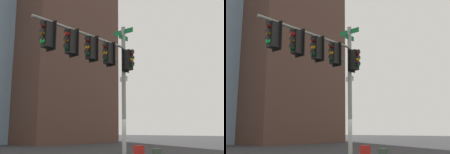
# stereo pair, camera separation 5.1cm
# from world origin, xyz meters

# --- Properties ---
(signal_pole_assembly) EXTENTS (1.20, 5.77, 7.19)m
(signal_pole_assembly) POSITION_xyz_m (0.20, 1.71, 5.12)
(signal_pole_assembly) COLOR gray
(signal_pole_assembly) RESTS_ON ground_plane
(newspaper_box) EXTENTS (0.54, 0.64, 1.05)m
(newspaper_box) POSITION_xyz_m (2.31, -4.26, 0.53)
(newspaper_box) COLOR red
(newspaper_box) RESTS_ON ground_plane
(building_brick_midblock) EXTENTS (17.11, 16.88, 43.32)m
(building_brick_midblock) POSITION_xyz_m (31.79, -19.86, 21.66)
(building_brick_midblock) COLOR #4C3328
(building_brick_midblock) RESTS_ON ground_plane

